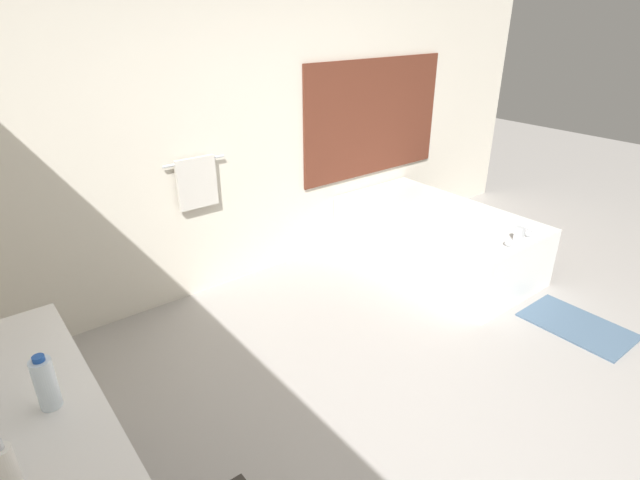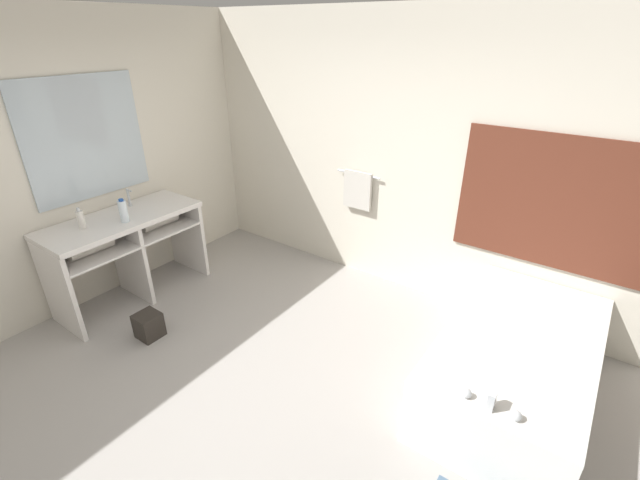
% 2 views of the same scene
% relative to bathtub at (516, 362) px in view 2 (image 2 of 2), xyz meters
% --- Properties ---
extents(ground_plane, '(16.00, 16.00, 0.00)m').
position_rel_bathtub_xyz_m(ground_plane, '(-1.61, -1.30, -0.29)').
color(ground_plane, '#A8A39E').
rests_on(ground_plane, ground).
extents(wall_back_with_blinds, '(7.40, 0.13, 2.70)m').
position_rel_bathtub_xyz_m(wall_back_with_blinds, '(-1.55, 0.93, 1.05)').
color(wall_back_with_blinds, silver).
rests_on(wall_back_with_blinds, ground_plane).
extents(wall_left_with_mirror, '(0.08, 7.40, 2.70)m').
position_rel_bathtub_xyz_m(wall_left_with_mirror, '(-3.84, -1.29, 1.06)').
color(wall_left_with_mirror, silver).
rests_on(wall_left_with_mirror, ground_plane).
extents(vanity_counter, '(0.63, 1.44, 0.89)m').
position_rel_bathtub_xyz_m(vanity_counter, '(-3.48, -0.86, 0.36)').
color(vanity_counter, white).
rests_on(vanity_counter, ground_plane).
extents(sink_faucet, '(0.09, 0.04, 0.18)m').
position_rel_bathtub_xyz_m(sink_faucet, '(-3.65, -0.66, 0.68)').
color(sink_faucet, silver).
rests_on(sink_faucet, vanity_counter).
extents(bathtub, '(0.98, 1.78, 0.66)m').
position_rel_bathtub_xyz_m(bathtub, '(0.00, 0.00, 0.00)').
color(bathtub, white).
rests_on(bathtub, ground_plane).
extents(water_bottle_1, '(0.08, 0.08, 0.22)m').
position_rel_bathtub_xyz_m(water_bottle_1, '(-3.34, -0.91, 0.70)').
color(water_bottle_1, white).
rests_on(water_bottle_1, vanity_counter).
extents(soap_dispenser, '(0.06, 0.06, 0.20)m').
position_rel_bathtub_xyz_m(soap_dispenser, '(-3.51, -1.22, 0.68)').
color(soap_dispenser, white).
rests_on(soap_dispenser, vanity_counter).
extents(waste_bin, '(0.20, 0.20, 0.23)m').
position_rel_bathtub_xyz_m(waste_bin, '(-2.80, -1.20, -0.18)').
color(waste_bin, '#2D2823').
rests_on(waste_bin, ground_plane).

